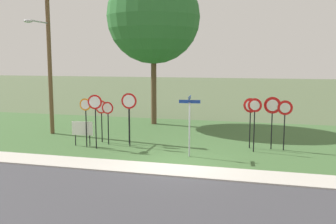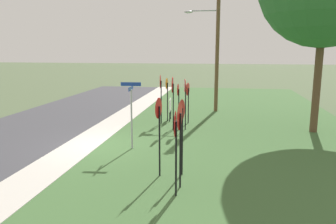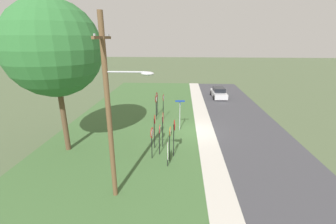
{
  "view_description": "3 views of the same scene",
  "coord_description": "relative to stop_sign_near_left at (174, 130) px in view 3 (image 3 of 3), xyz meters",
  "views": [
    {
      "loc": [
        3.64,
        -15.07,
        4.36
      ],
      "look_at": [
        -1.34,
        3.49,
        1.75
      ],
      "focal_mm": 40.88,
      "sensor_mm": 36.0,
      "label": 1
    },
    {
      "loc": [
        12.94,
        5.04,
        4.1
      ],
      "look_at": [
        -0.6,
        2.85,
        1.47
      ],
      "focal_mm": 35.32,
      "sensor_mm": 36.0,
      "label": 2
    },
    {
      "loc": [
        -18.58,
        1.35,
        7.89
      ],
      "look_at": [
        -0.13,
        2.48,
        1.81
      ],
      "focal_mm": 24.23,
      "sensor_mm": 36.0,
      "label": 3
    }
  ],
  "objects": [
    {
      "name": "yield_sign_far_left",
      "position": [
        7.53,
        1.32,
        -0.04
      ],
      "size": [
        0.66,
        0.13,
        2.56
      ],
      "rotation": [
        0.0,
        0.0,
        -0.14
      ],
      "color": "black",
      "rests_on": "grass_median"
    },
    {
      "name": "notice_board",
      "position": [
        -0.93,
        0.39,
        -1.1
      ],
      "size": [
        1.1,
        0.11,
        1.25
      ],
      "rotation": [
        0.0,
        0.0,
        0.08
      ],
      "color": "black",
      "rests_on": "grass_median"
    },
    {
      "name": "stop_sign_center_tall",
      "position": [
        1.43,
        0.87,
        0.05
      ],
      "size": [
        0.79,
        0.11,
        2.71
      ],
      "rotation": [
        0.0,
        0.0,
        0.06
      ],
      "color": "black",
      "rests_on": "grass_median"
    },
    {
      "name": "stop_sign_far_left",
      "position": [
        1.17,
        1.46,
        -0.09
      ],
      "size": [
        0.64,
        0.15,
        2.58
      ],
      "rotation": [
        0.0,
        0.0,
        0.2
      ],
      "color": "black",
      "rests_on": "grass_median"
    },
    {
      "name": "stop_sign_near_right",
      "position": [
        0.22,
        1.0,
        -0.35
      ],
      "size": [
        0.62,
        0.09,
        2.22
      ],
      "rotation": [
        0.0,
        0.0,
        -0.0
      ],
      "color": "black",
      "rests_on": "grass_median"
    },
    {
      "name": "utility_pole",
      "position": [
        -4.23,
        2.78,
        2.87
      ],
      "size": [
        2.1,
        2.28,
        8.92
      ],
      "color": "brown",
      "rests_on": "grass_median"
    },
    {
      "name": "parked_sedan_distant",
      "position": [
        16.83,
        -5.56,
        -1.33
      ],
      "size": [
        4.25,
        2.0,
        1.39
      ],
      "rotation": [
        0.0,
        0.0,
        0.03
      ],
      "color": "silver",
      "rests_on": "road_asphalt"
    },
    {
      "name": "stop_sign_far_right",
      "position": [
        -0.36,
        1.45,
        -0.31
      ],
      "size": [
        0.7,
        0.13,
        2.24
      ],
      "rotation": [
        0.0,
        0.0,
        -0.14
      ],
      "color": "black",
      "rests_on": "grass_median"
    },
    {
      "name": "stop_sign_near_left",
      "position": [
        0.0,
        0.0,
        0.0
      ],
      "size": [
        0.71,
        0.13,
        2.67
      ],
      "rotation": [
        0.0,
        0.0,
        0.13
      ],
      "color": "black",
      "rests_on": "grass_median"
    },
    {
      "name": "yield_sign_far_right",
      "position": [
        8.33,
        2.08,
        -0.0
      ],
      "size": [
        0.81,
        0.12,
        2.57
      ],
      "rotation": [
        0.0,
        0.0,
        -0.07
      ],
      "color": "black",
      "rests_on": "grass_median"
    },
    {
      "name": "grass_median",
      "position": [
        4.56,
        4.2,
        -1.96
      ],
      "size": [
        44.0,
        12.0,
        0.04
      ],
      "primitive_type": "cube",
      "color": "#3D6033",
      "rests_on": "ground_plane"
    },
    {
      "name": "road_asphalt",
      "position": [
        4.56,
        -6.6,
        -1.97
      ],
      "size": [
        44.0,
        6.4,
        0.01
      ],
      "primitive_type": "cube",
      "color": "#3D3D42",
      "rests_on": "ground_plane"
    },
    {
      "name": "street_name_post",
      "position": [
        4.76,
        -0.33,
        -0.29
      ],
      "size": [
        0.96,
        0.81,
        2.74
      ],
      "rotation": [
        0.0,
        0.0,
        0.08
      ],
      "color": "#9EA0A8",
      "rests_on": "grass_median"
    },
    {
      "name": "yield_sign_near_right",
      "position": [
        8.92,
        2.04,
        -0.13
      ],
      "size": [
        0.71,
        0.11,
        2.43
      ],
      "rotation": [
        0.0,
        0.0,
        0.04
      ],
      "color": "black",
      "rests_on": "grass_median"
    },
    {
      "name": "stop_sign_far_center",
      "position": [
        -0.64,
        0.25,
        -0.2
      ],
      "size": [
        0.61,
        0.1,
        2.45
      ],
      "rotation": [
        0.0,
        0.0,
        -0.03
      ],
      "color": "black",
      "rests_on": "grass_median"
    },
    {
      "name": "oak_tree_left",
      "position": [
        0.57,
        7.83,
        5.21
      ],
      "size": [
        6.17,
        6.17,
        10.25
      ],
      "color": "brown",
      "rests_on": "grass_median"
    },
    {
      "name": "yield_sign_near_left",
      "position": [
        7.3,
        2.02,
        -0.08
      ],
      "size": [
        0.71,
        0.17,
        2.49
      ],
      "rotation": [
        0.0,
        0.0,
        -0.19
      ],
      "color": "black",
      "rests_on": "grass_median"
    },
    {
      "name": "ground_plane",
      "position": [
        4.56,
        -1.8,
        -1.98
      ],
      "size": [
        160.0,
        160.0,
        0.0
      ],
      "primitive_type": "plane",
      "color": "#4C5B3D"
    },
    {
      "name": "sidewalk_strip",
      "position": [
        4.56,
        -2.6,
        -1.95
      ],
      "size": [
        44.0,
        1.6,
        0.06
      ],
      "primitive_type": "cube",
      "color": "#BCB7AD",
      "rests_on": "ground_plane"
    }
  ]
}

